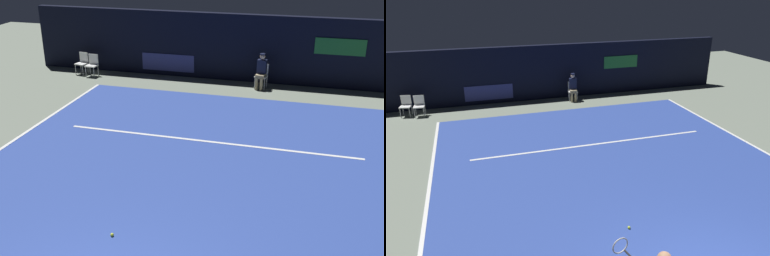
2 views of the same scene
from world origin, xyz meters
The scene contains 8 objects.
ground_plane centered at (0.00, 5.07, 0.00)m, with size 33.99×33.99×0.00m, color gray.
court_surface centered at (0.00, 5.07, 0.01)m, with size 10.72×12.15×0.01m, color #2D479E.
line_service centered at (0.00, 7.20, 0.01)m, with size 8.36×0.10×0.01m, color white.
back_wall centered at (0.00, 13.23, 1.30)m, with size 17.61×0.33×2.60m.
line_judge_on_chair centered at (0.80, 12.40, 0.69)m, with size 0.49×0.57×1.32m.
courtside_chair_near centered at (-6.59, 12.40, 0.50)m, with size 0.51×0.49×0.88m.
courtside_chair_far centered at (-6.05, 12.23, 0.50)m, with size 0.46×0.44×0.88m.
tennis_ball centered at (-0.78, 2.51, 0.05)m, with size 0.07×0.07×0.07m, color #CCE033.
Camera 1 is at (2.61, -4.03, 5.38)m, focal length 42.36 mm.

